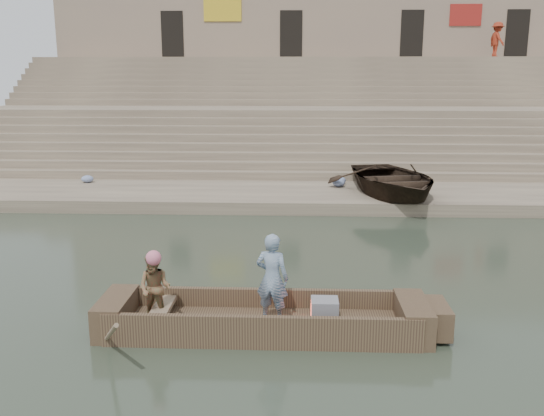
# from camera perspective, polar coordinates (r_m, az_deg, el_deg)

# --- Properties ---
(ground) EXTENTS (120.00, 120.00, 0.00)m
(ground) POSITION_cam_1_polar(r_m,az_deg,el_deg) (12.87, 9.30, -7.12)
(ground) COLOR #2D3729
(ground) RESTS_ON ground
(lower_landing) EXTENTS (32.00, 4.00, 0.40)m
(lower_landing) POSITION_cam_1_polar(r_m,az_deg,el_deg) (20.50, 6.76, 1.06)
(lower_landing) COLOR gray
(lower_landing) RESTS_ON ground
(mid_landing) EXTENTS (32.00, 3.00, 2.80)m
(mid_landing) POSITION_cam_1_polar(r_m,az_deg,el_deg) (27.71, 5.72, 6.67)
(mid_landing) COLOR gray
(mid_landing) RESTS_ON ground
(upper_landing) EXTENTS (32.00, 3.00, 5.20)m
(upper_landing) POSITION_cam_1_polar(r_m,az_deg,el_deg) (34.59, 5.13, 9.90)
(upper_landing) COLOR gray
(upper_landing) RESTS_ON ground
(ghat_steps) EXTENTS (32.00, 11.00, 5.20)m
(ghat_steps) POSITION_cam_1_polar(r_m,az_deg,el_deg) (29.35, 5.56, 7.80)
(ghat_steps) COLOR gray
(ghat_steps) RESTS_ON ground
(building_wall) EXTENTS (32.00, 5.07, 11.20)m
(building_wall) POSITION_cam_1_polar(r_m,az_deg,el_deg) (38.56, 4.96, 14.67)
(building_wall) COLOR gray
(building_wall) RESTS_ON ground
(main_rowboat) EXTENTS (5.00, 1.30, 0.22)m
(main_rowboat) POSITION_cam_1_polar(r_m,az_deg,el_deg) (10.38, -0.86, -11.31)
(main_rowboat) COLOR brown
(main_rowboat) RESTS_ON ground
(rowboat_trim) EXTENTS (6.04, 2.63, 1.86)m
(rowboat_trim) POSITION_cam_1_polar(r_m,az_deg,el_deg) (10.29, 0.30, -10.36)
(rowboat_trim) COLOR brown
(rowboat_trim) RESTS_ON ground
(standing_man) EXTENTS (0.65, 0.52, 1.55)m
(standing_man) POSITION_cam_1_polar(r_m,az_deg,el_deg) (10.03, 0.01, -6.76)
(standing_man) COLOR navy
(standing_man) RESTS_ON main_rowboat
(rowing_man) EXTENTS (0.65, 0.54, 1.19)m
(rowing_man) POSITION_cam_1_polar(r_m,az_deg,el_deg) (10.27, -11.20, -7.59)
(rowing_man) COLOR #27753D
(rowing_man) RESTS_ON main_rowboat
(television) EXTENTS (0.46, 0.42, 0.40)m
(television) POSITION_cam_1_polar(r_m,az_deg,el_deg) (10.26, 5.01, -9.79)
(television) COLOR slate
(television) RESTS_ON main_rowboat
(beached_rowboat) EXTENTS (4.50, 5.61, 1.03)m
(beached_rowboat) POSITION_cam_1_polar(r_m,az_deg,el_deg) (20.06, 11.49, 2.72)
(beached_rowboat) COLOR #2D2116
(beached_rowboat) RESTS_ON lower_landing
(pedestrian) EXTENTS (0.95, 1.35, 1.90)m
(pedestrian) POSITION_cam_1_polar(r_m,az_deg,el_deg) (36.21, 20.83, 14.89)
(pedestrian) COLOR maroon
(pedestrian) RESTS_ON upper_landing
(cloth_bundles) EXTENTS (9.77, 0.94, 0.26)m
(cloth_bundles) POSITION_cam_1_polar(r_m,az_deg,el_deg) (21.58, -1.76, 2.64)
(cloth_bundles) COLOR #3F5999
(cloth_bundles) RESTS_ON lower_landing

